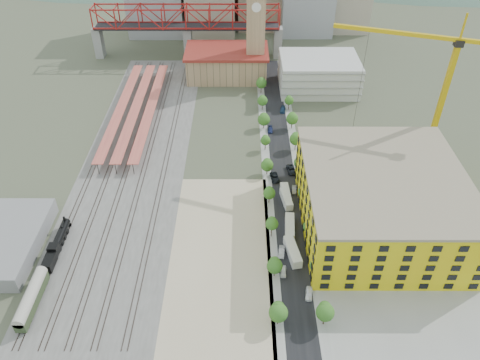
{
  "coord_description": "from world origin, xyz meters",
  "views": [
    {
      "loc": [
        1.63,
        -122.89,
        96.4
      ],
      "look_at": [
        1.35,
        -11.2,
        10.0
      ],
      "focal_mm": 35.0,
      "sensor_mm": 36.0,
      "label": 1
    }
  ],
  "objects_px": {
    "locomotive": "(58,243)",
    "site_trailer_d": "(286,194)",
    "clock_tower": "(256,17)",
    "tower_crane": "(436,78)",
    "site_trailer_a": "(293,252)",
    "car_0": "(283,272)",
    "construction_building": "(381,201)",
    "site_trailer_c": "(286,199)",
    "coach": "(32,298)",
    "site_trailer_b": "(290,227)"
  },
  "relations": [
    {
      "from": "site_trailer_b",
      "to": "site_trailer_c",
      "type": "relative_size",
      "value": 1.11
    },
    {
      "from": "car_0",
      "to": "site_trailer_b",
      "type": "bearing_deg",
      "value": 85.08
    },
    {
      "from": "construction_building",
      "to": "clock_tower",
      "type": "bearing_deg",
      "value": 108.78
    },
    {
      "from": "coach",
      "to": "site_trailer_b",
      "type": "relative_size",
      "value": 1.69
    },
    {
      "from": "clock_tower",
      "to": "site_trailer_a",
      "type": "xyz_separation_m",
      "value": [
        8.0,
        -112.57,
        -27.28
      ]
    },
    {
      "from": "locomotive",
      "to": "coach",
      "type": "height_order",
      "value": "coach"
    },
    {
      "from": "site_trailer_b",
      "to": "tower_crane",
      "type": "bearing_deg",
      "value": 40.23
    },
    {
      "from": "tower_crane",
      "to": "site_trailer_d",
      "type": "distance_m",
      "value": 58.78
    },
    {
      "from": "coach",
      "to": "site_trailer_c",
      "type": "height_order",
      "value": "coach"
    },
    {
      "from": "tower_crane",
      "to": "car_0",
      "type": "relative_size",
      "value": 13.44
    },
    {
      "from": "site_trailer_a",
      "to": "site_trailer_c",
      "type": "distance_m",
      "value": 22.95
    },
    {
      "from": "tower_crane",
      "to": "locomotive",
      "type": "bearing_deg",
      "value": -160.06
    },
    {
      "from": "clock_tower",
      "to": "site_trailer_b",
      "type": "relative_size",
      "value": 5.22
    },
    {
      "from": "construction_building",
      "to": "tower_crane",
      "type": "xyz_separation_m",
      "value": [
        20.08,
        30.81,
        23.47
      ]
    },
    {
      "from": "coach",
      "to": "site_trailer_d",
      "type": "height_order",
      "value": "coach"
    },
    {
      "from": "site_trailer_a",
      "to": "site_trailer_b",
      "type": "distance_m",
      "value": 9.96
    },
    {
      "from": "construction_building",
      "to": "site_trailer_a",
      "type": "relative_size",
      "value": 4.9
    },
    {
      "from": "tower_crane",
      "to": "site_trailer_c",
      "type": "relative_size",
      "value": 5.94
    },
    {
      "from": "site_trailer_a",
      "to": "tower_crane",
      "type": "bearing_deg",
      "value": 32.83
    },
    {
      "from": "locomotive",
      "to": "site_trailer_a",
      "type": "distance_m",
      "value": 66.06
    },
    {
      "from": "construction_building",
      "to": "site_trailer_d",
      "type": "relative_size",
      "value": 5.35
    },
    {
      "from": "clock_tower",
      "to": "site_trailer_c",
      "type": "bearing_deg",
      "value": -84.9
    },
    {
      "from": "site_trailer_d",
      "to": "car_0",
      "type": "distance_m",
      "value": 31.83
    },
    {
      "from": "coach",
      "to": "site_trailer_b",
      "type": "distance_m",
      "value": 71.39
    },
    {
      "from": "construction_building",
      "to": "coach",
      "type": "relative_size",
      "value": 3.0
    },
    {
      "from": "construction_building",
      "to": "car_0",
      "type": "bearing_deg",
      "value": -146.58
    },
    {
      "from": "clock_tower",
      "to": "tower_crane",
      "type": "distance_m",
      "value": 87.91
    },
    {
      "from": "site_trailer_b",
      "to": "clock_tower",
      "type": "bearing_deg",
      "value": 98.72
    },
    {
      "from": "site_trailer_d",
      "to": "coach",
      "type": "bearing_deg",
      "value": -151.01
    },
    {
      "from": "clock_tower",
      "to": "site_trailer_c",
      "type": "height_order",
      "value": "clock_tower"
    },
    {
      "from": "locomotive",
      "to": "coach",
      "type": "xyz_separation_m",
      "value": [
        0.0,
        -19.95,
        0.93
      ]
    },
    {
      "from": "site_trailer_a",
      "to": "car_0",
      "type": "distance_m",
      "value": 7.25
    },
    {
      "from": "coach",
      "to": "car_0",
      "type": "distance_m",
      "value": 63.93
    },
    {
      "from": "tower_crane",
      "to": "car_0",
      "type": "xyz_separation_m",
      "value": [
        -49.08,
        -49.95,
        -32.21
      ]
    },
    {
      "from": "site_trailer_a",
      "to": "car_0",
      "type": "height_order",
      "value": "site_trailer_a"
    },
    {
      "from": "locomotive",
      "to": "site_trailer_d",
      "type": "relative_size",
      "value": 2.14
    },
    {
      "from": "site_trailer_a",
      "to": "site_trailer_c",
      "type": "bearing_deg",
      "value": 79.55
    },
    {
      "from": "locomotive",
      "to": "site_trailer_d",
      "type": "distance_m",
      "value": 69.7
    },
    {
      "from": "construction_building",
      "to": "site_trailer_a",
      "type": "bearing_deg",
      "value": -154.19
    },
    {
      "from": "construction_building",
      "to": "coach",
      "type": "distance_m",
      "value": 96.93
    },
    {
      "from": "site_trailer_b",
      "to": "site_trailer_d",
      "type": "distance_m",
      "value": 15.17
    },
    {
      "from": "locomotive",
      "to": "site_trailer_d",
      "type": "bearing_deg",
      "value": 18.74
    },
    {
      "from": "clock_tower",
      "to": "site_trailer_c",
      "type": "relative_size",
      "value": 5.8
    },
    {
      "from": "site_trailer_a",
      "to": "site_trailer_d",
      "type": "height_order",
      "value": "site_trailer_a"
    },
    {
      "from": "clock_tower",
      "to": "site_trailer_a",
      "type": "bearing_deg",
      "value": -85.94
    },
    {
      "from": "site_trailer_b",
      "to": "car_0",
      "type": "height_order",
      "value": "site_trailer_b"
    },
    {
      "from": "construction_building",
      "to": "tower_crane",
      "type": "height_order",
      "value": "tower_crane"
    },
    {
      "from": "tower_crane",
      "to": "site_trailer_c",
      "type": "bearing_deg",
      "value": -156.08
    },
    {
      "from": "locomotive",
      "to": "coach",
      "type": "relative_size",
      "value": 1.2
    },
    {
      "from": "construction_building",
      "to": "site_trailer_c",
      "type": "height_order",
      "value": "construction_building"
    }
  ]
}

